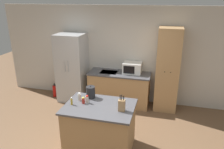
% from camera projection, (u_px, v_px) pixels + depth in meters
% --- Properties ---
extents(wall_back, '(7.20, 0.06, 2.60)m').
position_uv_depth(wall_back, '(126.00, 55.00, 5.91)').
color(wall_back, beige).
rests_on(wall_back, ground_plane).
extents(refrigerator, '(0.74, 0.71, 1.88)m').
position_uv_depth(refrigerator, '(72.00, 68.00, 6.03)').
color(refrigerator, '#B7BABC').
rests_on(refrigerator, ground_plane).
extents(back_counter, '(1.64, 0.65, 0.89)m').
position_uv_depth(back_counter, '(119.00, 88.00, 5.92)').
color(back_counter, tan).
rests_on(back_counter, ground_plane).
extents(pantry_cabinet, '(0.56, 0.57, 2.12)m').
position_uv_depth(pantry_cabinet, '(168.00, 70.00, 5.46)').
color(pantry_cabinet, tan).
rests_on(pantry_cabinet, ground_plane).
extents(kitchen_island, '(1.28, 0.92, 0.92)m').
position_uv_depth(kitchen_island, '(100.00, 127.00, 4.14)').
color(kitchen_island, tan).
rests_on(kitchen_island, ground_plane).
extents(microwave, '(0.48, 0.40, 0.29)m').
position_uv_depth(microwave, '(132.00, 68.00, 5.73)').
color(microwave, white).
rests_on(microwave, back_counter).
extents(knife_block, '(0.12, 0.09, 0.31)m').
position_uv_depth(knife_block, '(122.00, 105.00, 3.77)').
color(knife_block, tan).
rests_on(knife_block, kitchen_island).
extents(spice_bottle_tall_dark, '(0.06, 0.06, 0.15)m').
position_uv_depth(spice_bottle_tall_dark, '(79.00, 97.00, 4.16)').
color(spice_bottle_tall_dark, beige).
rests_on(spice_bottle_tall_dark, kitchen_island).
extents(spice_bottle_short_red, '(0.05, 0.05, 0.12)m').
position_uv_depth(spice_bottle_short_red, '(83.00, 101.00, 4.05)').
color(spice_bottle_short_red, '#B2281E').
rests_on(spice_bottle_short_red, kitchen_island).
extents(spice_bottle_amber_oil, '(0.04, 0.04, 0.15)m').
position_uv_depth(spice_bottle_amber_oil, '(72.00, 101.00, 4.00)').
color(spice_bottle_amber_oil, gold).
rests_on(spice_bottle_amber_oil, kitchen_island).
extents(spice_bottle_green_herb, '(0.05, 0.05, 0.15)m').
position_uv_depth(spice_bottle_green_herb, '(87.00, 99.00, 4.07)').
color(spice_bottle_green_herb, beige).
rests_on(spice_bottle_green_herb, kitchen_island).
extents(spice_bottle_pale_salt, '(0.04, 0.04, 0.08)m').
position_uv_depth(spice_bottle_pale_salt, '(86.00, 98.00, 4.19)').
color(spice_bottle_pale_salt, '#B2281E').
rests_on(spice_bottle_pale_salt, kitchen_island).
extents(kettle, '(0.18, 0.18, 0.25)m').
position_uv_depth(kettle, '(91.00, 92.00, 4.27)').
color(kettle, '#232326').
rests_on(kettle, kitchen_island).
extents(fire_extinguisher, '(0.13, 0.13, 0.40)m').
position_uv_depth(fire_extinguisher, '(55.00, 91.00, 6.43)').
color(fire_extinguisher, red).
rests_on(fire_extinguisher, ground_plane).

